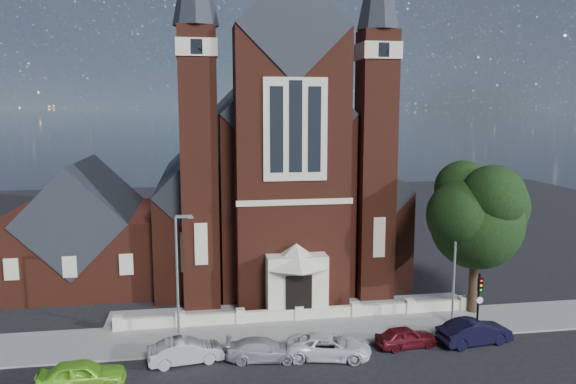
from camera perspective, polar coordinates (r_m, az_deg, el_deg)
The scene contains 16 objects.
ground at distance 47.43m, azimuth -0.75°, elevation -9.21°, with size 120.00×120.00×0.00m, color black.
pavement_strip at distance 37.70m, azimuth 1.65°, elevation -14.01°, with size 60.00×5.00×0.12m, color gray.
forecourt_paving at distance 41.36m, azimuth 0.59°, elevation -11.92°, with size 26.00×3.00×0.14m, color gray.
forecourt_wall at distance 39.52m, azimuth 1.09°, elevation -12.92°, with size 24.00×0.40×0.90m, color beige.
church at distance 53.41m, azimuth -2.02°, elevation 1.79°, with size 20.01×34.90×29.20m.
parish_hall at distance 49.72m, azimuth -19.91°, elevation -4.11°, with size 12.00×12.20×10.24m.
street_tree at distance 40.95m, azimuth 18.97°, elevation -2.48°, with size 6.40×6.60×10.70m.
street_lamp_left at distance 35.13m, azimuth -11.06°, elevation -7.92°, with size 1.16×0.22×8.09m.
street_lamp_right at distance 38.86m, azimuth 16.70°, elevation -6.53°, with size 1.16×0.22×8.09m.
traffic_signal at distance 38.49m, azimuth 18.84°, elevation -9.90°, with size 0.28×0.42×4.00m.
car_lime_van at distance 32.40m, azimuth -20.21°, elevation -17.02°, with size 1.80×4.47×1.52m, color #7AD029.
car_silver_a at distance 33.80m, azimuth -10.36°, elevation -15.62°, with size 1.49×4.27×1.41m, color #A1A4A9.
car_silver_b at distance 33.69m, azimuth -2.53°, elevation -15.70°, with size 1.76×4.34×1.26m, color #A1A2A8.
car_white_suv at distance 34.01m, azimuth 4.19°, elevation -15.37°, with size 2.27×4.93×1.37m, color white.
car_dark_red at distance 36.01m, azimuth 11.87°, elevation -14.22°, with size 1.51×3.75×1.28m, color #540E15.
car_navy at distance 37.49m, azimuth 18.40°, elevation -13.33°, with size 1.62×4.65×1.53m, color black.
Camera 1 is at (-6.58, -29.69, 14.46)m, focal length 35.00 mm.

